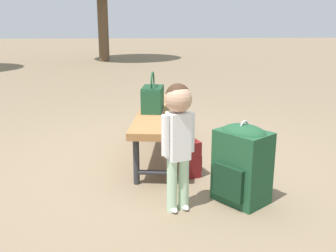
{
  "coord_description": "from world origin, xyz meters",
  "views": [
    {
      "loc": [
        3.35,
        -0.12,
        1.32
      ],
      "look_at": [
        0.23,
        0.06,
        0.45
      ],
      "focal_mm": 42.92,
      "sensor_mm": 36.0,
      "label": 1
    }
  ],
  "objects_px": {
    "backpack_large": "(242,162)",
    "park_bench": "(161,116)",
    "child_standing": "(178,128)",
    "handbag": "(153,98)",
    "backpack_small": "(188,155)"
  },
  "relations": [
    {
      "from": "backpack_large",
      "to": "park_bench",
      "type": "bearing_deg",
      "value": -152.19
    },
    {
      "from": "park_bench",
      "to": "child_standing",
      "type": "xyz_separation_m",
      "value": [
        1.14,
        0.07,
        0.2
      ]
    },
    {
      "from": "park_bench",
      "to": "handbag",
      "type": "height_order",
      "value": "handbag"
    },
    {
      "from": "backpack_large",
      "to": "child_standing",
      "type": "bearing_deg",
      "value": -76.31
    },
    {
      "from": "park_bench",
      "to": "backpack_large",
      "type": "xyz_separation_m",
      "value": [
        1.03,
        0.54,
        -0.09
      ]
    },
    {
      "from": "child_standing",
      "to": "backpack_large",
      "type": "height_order",
      "value": "child_standing"
    },
    {
      "from": "child_standing",
      "to": "backpack_small",
      "type": "bearing_deg",
      "value": 167.78
    },
    {
      "from": "park_bench",
      "to": "backpack_small",
      "type": "bearing_deg",
      "value": 22.08
    },
    {
      "from": "handbag",
      "to": "backpack_small",
      "type": "bearing_deg",
      "value": 30.77
    },
    {
      "from": "backpack_large",
      "to": "backpack_small",
      "type": "bearing_deg",
      "value": -147.04
    },
    {
      "from": "park_bench",
      "to": "backpack_small",
      "type": "xyz_separation_m",
      "value": [
        0.51,
        0.21,
        -0.22
      ]
    },
    {
      "from": "backpack_small",
      "to": "backpack_large",
      "type": "bearing_deg",
      "value": 32.96
    },
    {
      "from": "park_bench",
      "to": "backpack_large",
      "type": "relative_size",
      "value": 2.68
    },
    {
      "from": "handbag",
      "to": "backpack_large",
      "type": "bearing_deg",
      "value": 31.92
    },
    {
      "from": "child_standing",
      "to": "backpack_large",
      "type": "distance_m",
      "value": 0.56
    }
  ]
}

